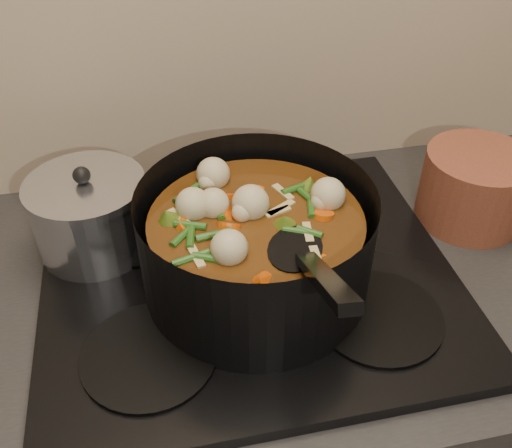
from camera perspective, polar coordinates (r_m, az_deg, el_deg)
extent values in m
cube|color=brown|center=(1.28, -0.52, -21.19)|extent=(2.60, 0.60, 0.86)
cube|color=black|center=(0.91, -0.69, -6.82)|extent=(2.64, 0.64, 0.05)
cube|color=black|center=(0.88, -0.71, -5.24)|extent=(0.62, 0.54, 0.02)
cylinder|color=black|center=(0.78, -10.63, -12.72)|extent=(0.18, 0.18, 0.01)
cylinder|color=black|center=(0.83, 12.18, -9.02)|extent=(0.18, 0.18, 0.01)
cylinder|color=black|center=(0.97, -11.62, -0.68)|extent=(0.18, 0.18, 0.01)
cylinder|color=black|center=(1.00, 6.79, 1.74)|extent=(0.18, 0.18, 0.01)
cylinder|color=black|center=(0.80, 0.00, -1.86)|extent=(0.40, 0.40, 0.16)
cylinder|color=black|center=(0.86, 0.00, -5.72)|extent=(0.32, 0.32, 0.01)
cylinder|color=#4F270D|center=(0.81, 0.00, -2.58)|extent=(0.30, 0.30, 0.11)
cylinder|color=#E0570A|center=(0.79, 3.12, 0.74)|extent=(0.03, 0.04, 0.03)
cylinder|color=#E0570A|center=(0.84, 1.91, 3.46)|extent=(0.05, 0.04, 0.03)
cylinder|color=#E0570A|center=(0.85, -4.50, 4.14)|extent=(0.05, 0.05, 0.03)
cylinder|color=#E0570A|center=(0.78, -4.49, 0.15)|extent=(0.04, 0.04, 0.03)
cylinder|color=#E0570A|center=(0.72, -3.74, -3.85)|extent=(0.04, 0.04, 0.03)
cylinder|color=#E0570A|center=(0.75, 1.57, -1.53)|extent=(0.05, 0.05, 0.03)
cylinder|color=#E0570A|center=(0.78, 5.76, 0.02)|extent=(0.04, 0.04, 0.03)
cylinder|color=#E0570A|center=(0.85, 4.64, 4.08)|extent=(0.04, 0.04, 0.03)
cylinder|color=#E0570A|center=(0.82, -1.42, 2.83)|extent=(0.05, 0.05, 0.03)
cylinder|color=#E0570A|center=(0.80, -6.66, 1.30)|extent=(0.04, 0.05, 0.03)
sphere|color=beige|center=(0.78, 4.93, 1.81)|extent=(0.05, 0.05, 0.05)
sphere|color=beige|center=(0.82, -0.27, 4.11)|extent=(0.05, 0.05, 0.05)
sphere|color=beige|center=(0.78, -5.06, 1.47)|extent=(0.05, 0.05, 0.05)
sphere|color=beige|center=(0.72, -1.37, -2.10)|extent=(0.05, 0.05, 0.05)
sphere|color=beige|center=(0.75, 4.83, -0.10)|extent=(0.05, 0.05, 0.05)
sphere|color=beige|center=(0.82, 2.57, 3.69)|extent=(0.05, 0.05, 0.05)
cone|color=#5A761D|center=(0.70, -1.91, -3.74)|extent=(0.04, 0.04, 0.04)
cone|color=#5A761D|center=(0.75, 6.62, -0.92)|extent=(0.04, 0.04, 0.04)
cone|color=#5A761D|center=(0.84, 3.41, 4.21)|extent=(0.04, 0.04, 0.04)
cone|color=#5A761D|center=(0.82, -4.95, 3.48)|extent=(0.04, 0.04, 0.04)
cone|color=#5A761D|center=(0.73, -5.63, -2.12)|extent=(0.04, 0.04, 0.04)
cone|color=#5A761D|center=(0.71, 3.96, -3.14)|extent=(0.04, 0.04, 0.04)
cylinder|color=#2D601C|center=(0.81, 1.93, 2.55)|extent=(0.01, 0.04, 0.01)
cylinder|color=#2D601C|center=(0.86, -1.61, 5.24)|extent=(0.04, 0.04, 0.01)
cylinder|color=#2D601C|center=(0.82, -5.45, 2.84)|extent=(0.04, 0.02, 0.01)
cylinder|color=#2D601C|center=(0.76, -5.19, -0.03)|extent=(0.03, 0.04, 0.01)
cylinder|color=#2D601C|center=(0.74, -2.05, -1.34)|extent=(0.03, 0.04, 0.01)
cylinder|color=#2D601C|center=(0.69, 2.13, -4.95)|extent=(0.04, 0.02, 0.01)
cylinder|color=#2D601C|center=(0.74, 6.06, -1.62)|extent=(0.04, 0.04, 0.01)
cylinder|color=#2D601C|center=(0.79, 5.01, 1.45)|extent=(0.01, 0.04, 0.01)
cylinder|color=#2D601C|center=(0.81, 1.84, 2.58)|extent=(0.04, 0.04, 0.01)
cylinder|color=#2D601C|center=(0.86, -1.81, 5.21)|extent=(0.04, 0.02, 0.01)
cylinder|color=#2D601C|center=(0.82, -5.55, 2.75)|extent=(0.03, 0.04, 0.01)
cylinder|color=#2D601C|center=(0.76, -5.16, -0.12)|extent=(0.03, 0.04, 0.01)
cylinder|color=#2D601C|center=(0.74, -1.96, -1.37)|extent=(0.04, 0.02, 0.01)
cylinder|color=#2D601C|center=(0.69, 2.39, -4.90)|extent=(0.04, 0.04, 0.01)
cylinder|color=#2D601C|center=(0.74, 6.14, -1.50)|extent=(0.01, 0.04, 0.01)
cube|color=tan|center=(0.80, -5.36, 2.06)|extent=(0.05, 0.01, 0.00)
cube|color=tan|center=(0.73, -4.13, -2.37)|extent=(0.02, 0.05, 0.00)
cube|color=tan|center=(0.72, 3.47, -2.71)|extent=(0.05, 0.03, 0.00)
cube|color=tan|center=(0.79, 5.67, 1.62)|extent=(0.04, 0.04, 0.00)
cube|color=tan|center=(0.84, 0.22, 4.12)|extent=(0.03, 0.05, 0.00)
cube|color=tan|center=(0.80, -5.50, 1.88)|extent=(0.05, 0.02, 0.00)
cube|color=tan|center=(0.73, -3.87, -2.52)|extent=(0.01, 0.05, 0.00)
ellipsoid|color=black|center=(0.73, 3.93, -2.61)|extent=(0.10, 0.11, 0.01)
cube|color=black|center=(0.61, 6.82, -5.47)|extent=(0.04, 0.20, 0.12)
cylinder|color=silver|center=(0.92, -16.12, 0.54)|extent=(0.18, 0.18, 0.11)
cylinder|color=silver|center=(0.89, -16.81, 3.64)|extent=(0.18, 0.18, 0.01)
sphere|color=black|center=(0.88, -17.05, 4.68)|extent=(0.03, 0.03, 0.03)
cylinder|color=brown|center=(1.04, 20.96, 3.45)|extent=(0.21, 0.21, 0.13)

